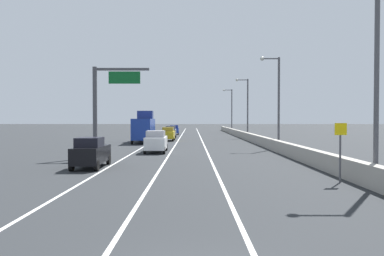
{
  "coord_description": "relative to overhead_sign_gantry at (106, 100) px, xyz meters",
  "views": [
    {
      "loc": [
        0.04,
        -7.03,
        3.22
      ],
      "look_at": [
        -0.19,
        39.27,
        2.1
      ],
      "focal_mm": 36.26,
      "sensor_mm": 36.0,
      "label": 1
    }
  ],
  "objects": [
    {
      "name": "car_gray_3",
      "position": [
        3.73,
        32.88,
        -3.71
      ],
      "size": [
        1.86,
        4.64,
        2.05
      ],
      "color": "slate",
      "rests_on": "ground_plane"
    },
    {
      "name": "lamp_post_right_second",
      "position": [
        16.32,
        9.41,
        0.94
      ],
      "size": [
        2.14,
        0.44,
        9.84
      ],
      "color": "#4C4C51",
      "rests_on": "ground_plane"
    },
    {
      "name": "lamp_post_right_near",
      "position": [
        15.94,
        -13.33,
        0.94
      ],
      "size": [
        2.14,
        0.44,
        9.84
      ],
      "color": "#4C4C51",
      "rests_on": "ground_plane"
    },
    {
      "name": "jersey_barrier_right",
      "position": [
        15.63,
        14.99,
        -4.18
      ],
      "size": [
        0.6,
        120.0,
        1.1
      ],
      "primitive_type": "cube",
      "color": "#9E998E",
      "rests_on": "ground_plane"
    },
    {
      "name": "ground_plane",
      "position": [
        7.26,
        38.99,
        -4.73
      ],
      "size": [
        320.0,
        320.0,
        0.0
      ],
      "primitive_type": "plane",
      "color": "#26282B"
    },
    {
      "name": "lamp_post_right_third",
      "position": [
        16.26,
        32.16,
        0.94
      ],
      "size": [
        2.14,
        0.44,
        9.84
      ],
      "color": "#4C4C51",
      "rests_on": "ground_plane"
    },
    {
      "name": "car_blue_4",
      "position": [
        3.69,
        46.27,
        -3.77
      ],
      "size": [
        1.98,
        4.53,
        1.92
      ],
      "color": "#1E389E",
      "rests_on": "ground_plane"
    },
    {
      "name": "car_yellow_0",
      "position": [
        3.84,
        24.15,
        -3.74
      ],
      "size": [
        1.83,
        4.34,
        1.99
      ],
      "color": "gold",
      "rests_on": "ground_plane"
    },
    {
      "name": "box_truck",
      "position": [
        0.81,
        20.33,
        -2.76
      ],
      "size": [
        2.71,
        9.45,
        4.3
      ],
      "color": "navy",
      "rests_on": "ground_plane"
    },
    {
      "name": "lane_stripe_center",
      "position": [
        5.26,
        29.99,
        -4.73
      ],
      "size": [
        0.16,
        130.0,
        0.0
      ],
      "primitive_type": "cube",
      "color": "silver",
      "rests_on": "ground_plane"
    },
    {
      "name": "speed_advisory_sign",
      "position": [
        14.73,
        -12.7,
        -2.96
      ],
      "size": [
        0.6,
        0.11,
        3.0
      ],
      "color": "#4C4C51",
      "rests_on": "ground_plane"
    },
    {
      "name": "car_white_1",
      "position": [
        3.88,
        4.77,
        -3.69
      ],
      "size": [
        2.0,
        4.81,
        2.08
      ],
      "color": "white",
      "rests_on": "ground_plane"
    },
    {
      "name": "overhead_sign_gantry",
      "position": [
        0.0,
        0.0,
        0.0
      ],
      "size": [
        4.68,
        0.36,
        7.5
      ],
      "color": "#47474C",
      "rests_on": "ground_plane"
    },
    {
      "name": "lane_stripe_right",
      "position": [
        8.76,
        29.99,
        -4.73
      ],
      "size": [
        0.16,
        130.0,
        0.0
      ],
      "primitive_type": "cube",
      "color": "silver",
      "rests_on": "ground_plane"
    },
    {
      "name": "lane_stripe_left",
      "position": [
        1.76,
        29.99,
        -4.73
      ],
      "size": [
        0.16,
        130.0,
        0.0
      ],
      "primitive_type": "cube",
      "color": "silver",
      "rests_on": "ground_plane"
    },
    {
      "name": "lamp_post_right_fourth",
      "position": [
        15.97,
        54.9,
        0.94
      ],
      "size": [
        2.14,
        0.44,
        9.84
      ],
      "color": "#4C4C51",
      "rests_on": "ground_plane"
    },
    {
      "name": "car_black_2",
      "position": [
        0.67,
        -6.73,
        -3.73
      ],
      "size": [
        1.82,
        4.51,
        2.01
      ],
      "color": "black",
      "rests_on": "ground_plane"
    }
  ]
}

